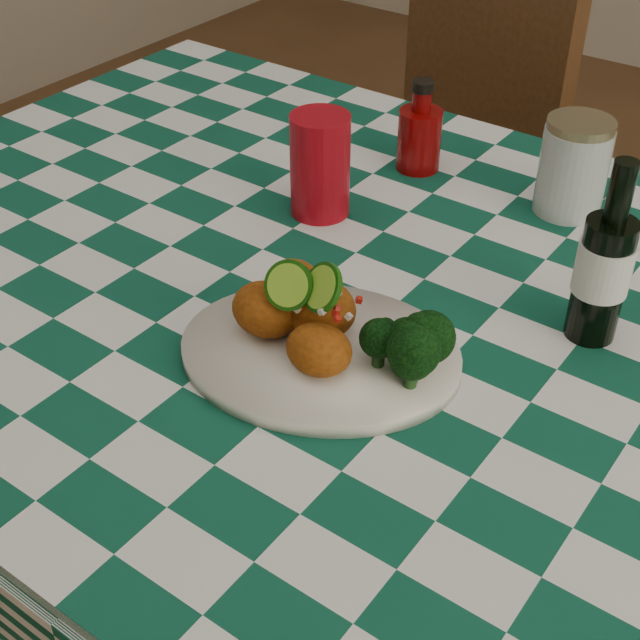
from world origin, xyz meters
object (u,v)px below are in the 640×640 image
Objects in this scene: fried_chicken_pile at (313,308)px; mason_jar at (574,167)px; beer_bottle at (607,253)px; red_tumbler at (320,165)px; plate at (320,354)px; wooden_chair_left at (406,199)px; ketchup_bottle at (420,126)px; dining_table at (382,523)px.

mason_jar reaches higher than fried_chicken_pile.
red_tumbler is at bearing 174.07° from beer_bottle.
red_tumbler reaches higher than plate.
mason_jar is at bearing 78.89° from fried_chicken_pile.
beer_bottle reaches higher than red_tumbler.
wooden_chair_left reaches higher than mason_jar.
red_tumbler is at bearing -143.10° from mason_jar.
fried_chicken_pile is (-0.01, 0.00, 0.06)m from plate.
ketchup_bottle is 1.02× the size of mason_jar.
mason_jar is (0.07, 0.33, 0.46)m from dining_table.
mason_jar is 0.29m from beer_bottle.
wooden_chair_left is (-0.40, 0.70, 0.09)m from dining_table.
fried_chicken_pile is at bearing -98.62° from dining_table.
mason_jar is 0.62× the size of beer_bottle.
ketchup_bottle is (0.04, 0.19, -0.00)m from red_tumbler.
plate is 0.33m from red_tumbler.
plate is 0.98m from wooden_chair_left.
mason_jar reaches higher than dining_table.
wooden_chair_left is at bearing 134.34° from beer_bottle.
plate is at bearing -71.73° from ketchup_bottle.
dining_table is 0.55m from beer_bottle.
red_tumbler is at bearing -54.09° from wooden_chair_left.
fried_chicken_pile reaches higher than dining_table.
dining_table is 11.70× the size of red_tumbler.
wooden_chair_left is (-0.39, 0.84, -0.32)m from plate.
red_tumbler is (-0.19, 0.26, 0.06)m from plate.
plate is 0.06m from fried_chicken_pile.
fried_chicken_pile is at bearing -72.81° from ketchup_bottle.
dining_table is 12.18× the size of ketchup_bottle.
wooden_chair_left is at bearing 121.67° from ketchup_bottle.
beer_bottle reaches higher than ketchup_bottle.
dining_table is 10.98× the size of fried_chicken_pile.
beer_bottle reaches higher than dining_table.
plate is at bearing -94.76° from dining_table.
beer_bottle is at bearing -32.44° from ketchup_bottle.
beer_bottle is (0.23, 0.22, 0.04)m from fried_chicken_pile.
wooden_chair_left is at bearing 114.28° from fried_chicken_pile.
wooden_chair_left is (-0.24, 0.39, -0.38)m from ketchup_bottle.
dining_table is 5.39× the size of plate.
ketchup_bottle is at bearing -176.68° from mason_jar.
ketchup_bottle is at bearing -41.27° from wooden_chair_left.
wooden_chair_left is at bearing 108.85° from red_tumbler.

